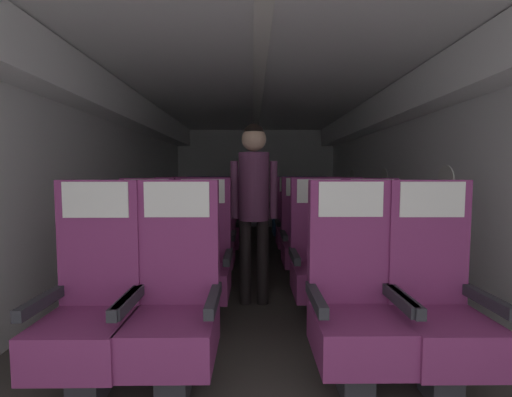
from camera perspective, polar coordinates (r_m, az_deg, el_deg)
name	(u,v)px	position (r m, az deg, el deg)	size (l,w,h in m)	color
ground	(258,277)	(4.11, 0.40, -13.11)	(3.80, 7.96, 0.02)	#3D3833
fuselage_shell	(258,140)	(4.24, 0.36, 9.79)	(3.68, 7.61, 2.26)	silver
seat_a_left_window	(92,307)	(2.13, -25.96, -16.07)	(0.49, 0.48, 1.18)	#38383D
seat_a_left_aisle	(175,305)	(2.00, -13.49, -17.09)	(0.49, 0.48, 1.18)	#38383D
seat_a_right_aisle	(437,305)	(2.19, 28.16, -15.56)	(0.49, 0.48, 1.18)	#38383D
seat_a_right_window	(353,304)	(2.03, 16.07, -16.75)	(0.49, 0.48, 1.18)	#38383D
seat_b_left_window	(145,262)	(2.97, -18.19, -10.13)	(0.49, 0.48, 1.18)	#38383D
seat_b_left_aisle	(202,262)	(2.87, -9.07, -10.45)	(0.49, 0.48, 1.18)	#38383D
seat_b_right_aisle	(374,261)	(3.03, 19.26, -9.86)	(0.49, 0.48, 1.18)	#38383D
seat_b_right_window	(320,261)	(2.91, 10.68, -10.26)	(0.49, 0.48, 1.18)	#38383D
seat_c_left_window	(174,240)	(3.87, -13.66, -6.73)	(0.49, 0.48, 1.18)	#38383D
seat_c_left_aisle	(214,239)	(3.80, -7.13, -6.84)	(0.49, 0.48, 1.18)	#38383D
seat_c_right_aisle	(343,239)	(3.90, 14.46, -6.64)	(0.49, 0.48, 1.18)	#38383D
seat_c_right_window	(303,239)	(3.82, 7.92, -6.79)	(0.49, 0.48, 1.18)	#38383D
seat_d_left_window	(189,226)	(4.77, -11.23, -4.65)	(0.49, 0.48, 1.18)	#38383D
seat_d_left_aisle	(223,226)	(4.70, -5.63, -4.71)	(0.49, 0.48, 1.18)	#38383D
seat_d_right_aisle	(326,226)	(4.81, 11.74, -4.59)	(0.49, 0.48, 1.18)	#38383D
seat_d_right_window	(293,226)	(4.74, 6.27, -4.64)	(0.49, 0.48, 1.18)	#38383D
seat_e_left_window	(200,218)	(5.71, -9.35, -3.19)	(0.49, 0.48, 1.18)	#38383D
seat_e_left_aisle	(228,218)	(5.64, -4.81, -3.23)	(0.49, 0.48, 1.18)	#38383D
seat_e_right_aisle	(314,218)	(5.72, 9.74, -3.18)	(0.49, 0.48, 1.18)	#38383D
seat_e_right_window	(286,218)	(5.65, 5.14, -3.22)	(0.49, 0.48, 1.18)	#38383D
flight_attendant	(254,193)	(3.10, -0.35, 0.89)	(0.43, 0.28, 1.67)	black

